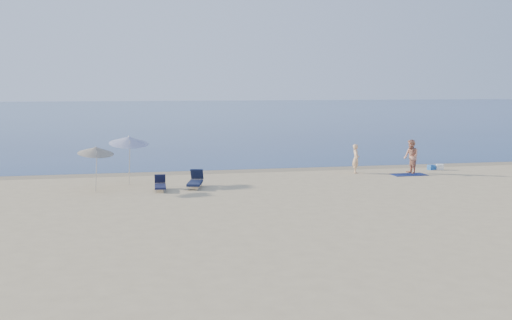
{
  "coord_description": "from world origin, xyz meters",
  "views": [
    {
      "loc": [
        -10.34,
        -15.16,
        4.74
      ],
      "look_at": [
        -3.41,
        16.0,
        1.0
      ],
      "focal_mm": 45.0,
      "sensor_mm": 36.0,
      "label": 1
    }
  ],
  "objects_px": {
    "person_right": "(411,157)",
    "blue_cooler": "(431,167)",
    "person_left": "(356,159)",
    "umbrella_near": "(129,140)"
  },
  "relations": [
    {
      "from": "person_left",
      "to": "person_right",
      "type": "height_order",
      "value": "person_right"
    },
    {
      "from": "person_left",
      "to": "blue_cooler",
      "type": "distance_m",
      "value": 4.72
    },
    {
      "from": "blue_cooler",
      "to": "umbrella_near",
      "type": "relative_size",
      "value": 0.16
    },
    {
      "from": "person_left",
      "to": "umbrella_near",
      "type": "xyz_separation_m",
      "value": [
        -12.05,
        -1.14,
        1.32
      ]
    },
    {
      "from": "blue_cooler",
      "to": "person_right",
      "type": "bearing_deg",
      "value": -165.55
    },
    {
      "from": "umbrella_near",
      "to": "person_left",
      "type": "bearing_deg",
      "value": -5.83
    },
    {
      "from": "person_right",
      "to": "blue_cooler",
      "type": "relative_size",
      "value": 4.57
    },
    {
      "from": "person_left",
      "to": "umbrella_near",
      "type": "height_order",
      "value": "umbrella_near"
    },
    {
      "from": "person_right",
      "to": "umbrella_near",
      "type": "distance_m",
      "value": 14.91
    },
    {
      "from": "person_right",
      "to": "person_left",
      "type": "bearing_deg",
      "value": -107.56
    }
  ]
}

